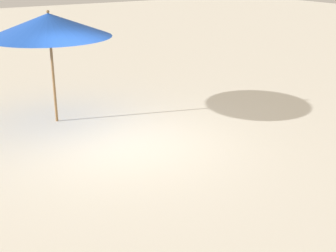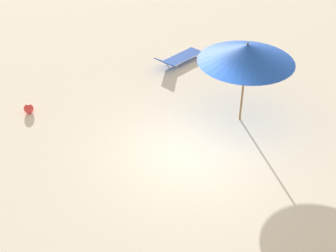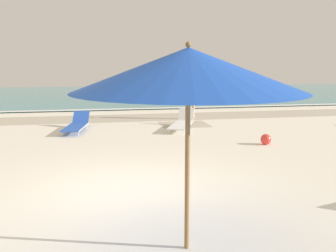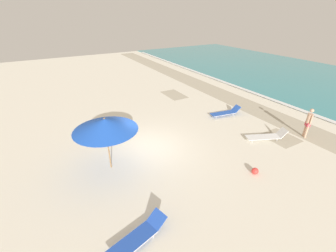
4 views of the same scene
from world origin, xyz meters
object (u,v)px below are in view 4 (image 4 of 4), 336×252
object	(u,v)px
sun_lounger_beside_umbrella	(226,112)
sun_lounger_near_water_left	(138,236)
sun_lounger_under_umbrella	(267,136)
beachgoer_wading_adult	(309,121)
beach_ball	(255,171)
beach_umbrella	(105,125)

from	to	relation	value
sun_lounger_beside_umbrella	sun_lounger_near_water_left	size ratio (longest dim) A/B	1.03
sun_lounger_under_umbrella	sun_lounger_beside_umbrella	bearing A→B (deg)	-160.72
sun_lounger_beside_umbrella	sun_lounger_under_umbrella	bearing A→B (deg)	4.88
beachgoer_wading_adult	beach_ball	world-z (taller)	beachgoer_wading_adult
sun_lounger_near_water_left	beachgoer_wading_adult	distance (m)	11.13
sun_lounger_near_water_left	sun_lounger_beside_umbrella	bearing A→B (deg)	107.93
sun_lounger_under_umbrella	beach_ball	world-z (taller)	sun_lounger_under_umbrella
sun_lounger_under_umbrella	sun_lounger_beside_umbrella	distance (m)	3.68
beach_umbrella	beach_ball	xyz separation A→B (m)	(3.67, 5.50, -2.09)
beach_ball	sun_lounger_under_umbrella	bearing A→B (deg)	121.30
beach_umbrella	beachgoer_wading_adult	distance (m)	11.07
sun_lounger_beside_umbrella	beach_ball	bearing A→B (deg)	-21.56
sun_lounger_under_umbrella	sun_lounger_near_water_left	distance (m)	9.12
beach_umbrella	sun_lounger_beside_umbrella	distance (m)	9.15
sun_lounger_under_umbrella	sun_lounger_near_water_left	xyz separation A→B (m)	(2.29, -8.82, -0.01)
sun_lounger_under_umbrella	sun_lounger_beside_umbrella	world-z (taller)	sun_lounger_under_umbrella
beach_umbrella	sun_lounger_near_water_left	bearing A→B (deg)	-4.90
sun_lounger_beside_umbrella	beach_ball	xyz separation A→B (m)	(5.47, -3.24, -0.06)
beachgoer_wading_adult	sun_lounger_beside_umbrella	bearing A→B (deg)	52.67
beach_ball	sun_lounger_near_water_left	bearing A→B (deg)	-85.31
sun_lounger_under_umbrella	beachgoer_wading_adult	world-z (taller)	beachgoer_wading_adult
sun_lounger_near_water_left	beach_ball	world-z (taller)	sun_lounger_near_water_left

